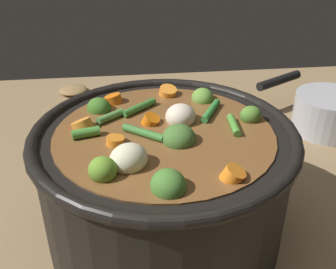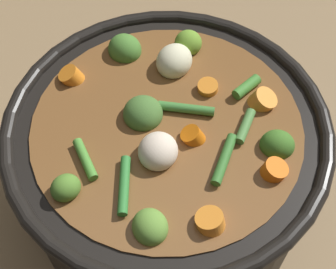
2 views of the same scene
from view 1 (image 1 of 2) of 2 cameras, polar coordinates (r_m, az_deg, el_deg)
ground_plane at (r=0.54m, az=-0.48°, el=-12.96°), size 1.10×1.10×0.00m
cooking_pot at (r=0.49m, az=-0.53°, el=-6.28°), size 0.31×0.31×0.17m
wooden_spoon at (r=0.89m, az=-11.43°, el=5.28°), size 0.22×0.22×0.01m
small_saucepan at (r=0.80m, az=21.81°, el=3.02°), size 0.21×0.18×0.07m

